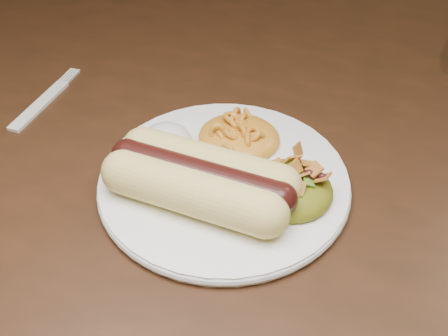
% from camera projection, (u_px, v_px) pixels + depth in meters
% --- Properties ---
extents(table, '(1.60, 0.90, 0.75)m').
position_uv_depth(table, '(272.00, 156.00, 0.68)').
color(table, '#3A1D10').
rests_on(table, floor).
extents(plate, '(0.30, 0.30, 0.01)m').
position_uv_depth(plate, '(224.00, 180.00, 0.51)').
color(plate, white).
rests_on(plate, table).
extents(hotdog, '(0.15, 0.08, 0.04)m').
position_uv_depth(hotdog, '(200.00, 178.00, 0.47)').
color(hotdog, '#FEE88C').
rests_on(hotdog, plate).
extents(mac_and_cheese, '(0.09, 0.09, 0.03)m').
position_uv_depth(mac_and_cheese, '(239.00, 128.00, 0.53)').
color(mac_and_cheese, gold).
rests_on(mac_and_cheese, plate).
extents(sour_cream, '(0.06, 0.06, 0.03)m').
position_uv_depth(sour_cream, '(166.00, 135.00, 0.52)').
color(sour_cream, white).
rests_on(sour_cream, plate).
extents(taco_salad, '(0.08, 0.08, 0.04)m').
position_uv_depth(taco_salad, '(289.00, 183.00, 0.47)').
color(taco_salad, '#9C5B08').
rests_on(taco_salad, plate).
extents(fork, '(0.03, 0.16, 0.00)m').
position_uv_depth(fork, '(39.00, 105.00, 0.60)').
color(fork, silver).
rests_on(fork, table).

